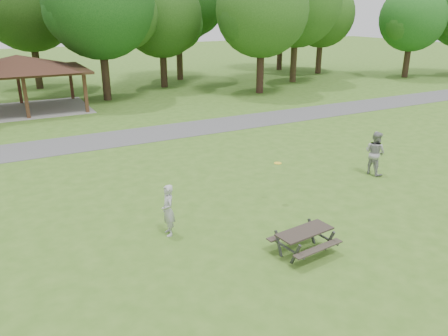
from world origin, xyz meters
TOP-DOWN VIEW (x-y plane):
  - ground at (0.00, 0.00)m, footprint 160.00×160.00m
  - asphalt_path at (0.00, 14.00)m, footprint 120.00×3.20m
  - pavilion at (-4.00, 24.00)m, footprint 8.60×7.01m
  - tree_row_e at (2.10, 25.03)m, footprint 8.40×8.00m
  - tree_row_f at (8.09, 28.53)m, footprint 7.35×7.00m
  - tree_row_g at (14.09, 22.03)m, footprint 7.77×7.40m
  - tree_row_h at (20.10, 25.53)m, footprint 8.61×8.20m
  - tree_row_i at (26.08, 29.03)m, footprint 7.14×6.80m
  - tree_row_j at (32.08, 22.53)m, footprint 6.72×6.40m
  - tree_deep_b at (-1.90, 33.03)m, footprint 8.40×8.00m
  - tree_deep_c at (11.10, 32.03)m, footprint 8.82×8.40m
  - tree_deep_d at (24.10, 33.53)m, footprint 8.40×8.00m
  - picnic_table_middle at (1.33, -0.24)m, footprint 1.83×1.53m
  - frisbee_in_flight at (2.63, 3.03)m, footprint 0.29×0.29m
  - frisbee_thrower at (-1.67, 2.63)m, footprint 0.45×0.63m
  - frisbee_catcher at (7.94, 3.53)m, footprint 0.82×0.99m

SIDE VIEW (x-z plane):
  - ground at x=0.00m, z-range 0.00..0.00m
  - asphalt_path at x=0.00m, z-range 0.00..0.02m
  - picnic_table_middle at x=1.33m, z-range 0.17..0.91m
  - frisbee_thrower at x=-1.67m, z-range 0.00..1.64m
  - frisbee_catcher at x=7.94m, z-range 0.00..1.86m
  - frisbee_in_flight at x=2.63m, z-range 1.50..1.52m
  - pavilion at x=-4.00m, z-range 1.18..4.94m
  - tree_row_j at x=32.08m, z-range 1.08..10.04m
  - tree_row_f at x=8.09m, z-range 1.06..10.62m
  - tree_row_i at x=26.08m, z-range 1.15..10.67m
  - tree_row_g at x=14.09m, z-range 1.20..11.46m
  - tree_row_e at x=2.10m, z-range 1.27..12.29m
  - tree_deep_b at x=-1.90m, z-range 1.32..12.45m
  - tree_row_h at x=20.10m, z-range 1.34..12.71m
  - tree_deep_d at x=24.10m, z-range 1.39..12.66m
  - tree_deep_c at x=11.10m, z-range 1.49..13.39m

